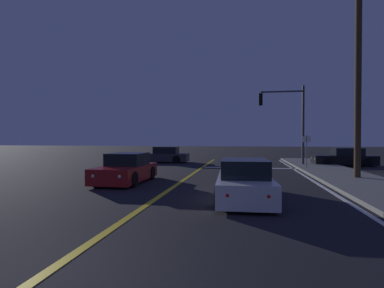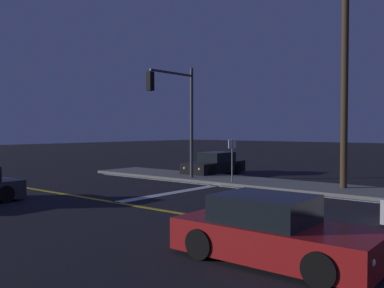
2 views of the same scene
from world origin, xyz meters
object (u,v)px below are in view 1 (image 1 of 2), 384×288
Objects in this scene: car_parked_curb_black at (344,158)px; car_side_waiting_charcoal at (164,156)px; car_far_approaching_red at (126,170)px; traffic_signal_near_right at (287,113)px; car_distant_tail_white at (244,182)px; street_sign_corner at (306,146)px; utility_pole_right at (358,57)px.

car_parked_curb_black is 14.19m from car_side_waiting_charcoal.
traffic_signal_near_right is at bearing -130.62° from car_far_approaching_red.
traffic_signal_near_right is (3.15, 13.30, 3.34)m from car_distant_tail_white.
traffic_signal_near_right reaches higher than car_side_waiting_charcoal.
car_side_waiting_charcoal is 1.94× the size of street_sign_corner.
utility_pole_right is at bearing -167.78° from car_far_approaching_red.
utility_pole_right is at bearing 106.12° from traffic_signal_near_right.
car_side_waiting_charcoal is at bearing 157.77° from street_sign_corner.
street_sign_corner is at bearing 106.54° from traffic_signal_near_right.
traffic_signal_near_right is (8.56, 10.16, 3.34)m from car_far_approaching_red.
car_parked_curb_black is 5.45m from traffic_signal_near_right.
traffic_signal_near_right reaches higher than car_distant_tail_white.
car_far_approaching_red is 16.82m from car_parked_curb_black.
car_far_approaching_red and car_distant_tail_white have the same top height.
car_side_waiting_charcoal is 0.73× the size of traffic_signal_near_right.
street_sign_corner is at bearing 66.74° from car_distant_tail_white.
car_far_approaching_red is 0.97× the size of car_side_waiting_charcoal.
street_sign_corner is (9.39, 7.36, 0.94)m from car_far_approaching_red.
street_sign_corner is (10.77, -4.40, 0.94)m from car_side_waiting_charcoal.
car_distant_tail_white is 0.40× the size of utility_pole_right.
car_distant_tail_white is 1.05× the size of car_parked_curb_black.
utility_pole_right is 5.12× the size of street_sign_corner.
car_side_waiting_charcoal is at bearing -9.15° from traffic_signal_near_right.
street_sign_corner reaches higher than car_parked_curb_black.
car_far_approaching_red is 12.29m from utility_pole_right.
utility_pole_right is (5.38, 5.58, 5.36)m from car_distant_tail_white.
utility_pole_right is at bearing -128.64° from car_side_waiting_charcoal.
utility_pole_right is (-2.00, -8.48, 5.36)m from car_parked_curb_black.
car_side_waiting_charcoal is 16.24m from utility_pole_right.
street_sign_corner is (3.98, 10.50, 0.93)m from car_distant_tail_white.
traffic_signal_near_right reaches higher than car_far_approaching_red.
utility_pole_right is (12.17, -9.32, 5.36)m from car_side_waiting_charcoal.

